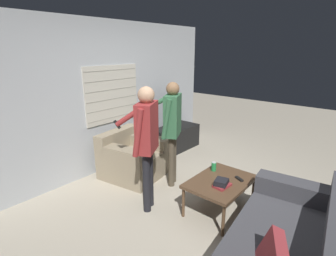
% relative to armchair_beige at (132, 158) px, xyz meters
% --- Properties ---
extents(ground_plane, '(16.00, 16.00, 0.00)m').
position_rel_armchair_beige_xyz_m(ground_plane, '(-0.07, -1.46, -0.31)').
color(ground_plane, '#B2A893').
extents(wall_back, '(5.20, 0.08, 2.55)m').
position_rel_armchair_beige_xyz_m(wall_back, '(-0.06, 0.57, 0.97)').
color(wall_back, '#ADB2B7').
rests_on(wall_back, ground_plane).
extents(armchair_beige, '(1.05, 1.05, 0.75)m').
position_rel_armchair_beige_xyz_m(armchair_beige, '(0.00, 0.00, 0.00)').
color(armchair_beige, gray).
rests_on(armchair_beige, ground_plane).
extents(coffee_table, '(0.91, 0.65, 0.45)m').
position_rel_armchair_beige_xyz_m(coffee_table, '(0.03, -1.67, 0.10)').
color(coffee_table, brown).
rests_on(coffee_table, ground_plane).
extents(tv_stand, '(1.05, 0.51, 0.49)m').
position_rel_armchair_beige_xyz_m(tv_stand, '(1.43, 0.20, -0.06)').
color(tv_stand, black).
rests_on(tv_stand, ground_plane).
extents(tv, '(0.63, 0.58, 0.58)m').
position_rel_armchair_beige_xyz_m(tv, '(1.43, 0.21, 0.47)').
color(tv, black).
rests_on(tv, tv_stand).
extents(person_left_standing, '(0.51, 0.77, 1.66)m').
position_rel_armchair_beige_xyz_m(person_left_standing, '(-0.54, -0.90, 0.74)').
color(person_left_standing, black).
rests_on(person_left_standing, ground_plane).
extents(person_right_standing, '(0.52, 0.80, 1.62)m').
position_rel_armchair_beige_xyz_m(person_right_standing, '(0.19, -0.71, 0.72)').
color(person_right_standing, '#4C4233').
rests_on(person_right_standing, ground_plane).
extents(book_stack, '(0.23, 0.19, 0.09)m').
position_rel_armchair_beige_xyz_m(book_stack, '(-0.10, -1.75, 0.18)').
color(book_stack, maroon).
rests_on(book_stack, coffee_table).
extents(soda_can, '(0.07, 0.07, 0.13)m').
position_rel_armchair_beige_xyz_m(soda_can, '(0.22, -1.45, 0.20)').
color(soda_can, '#238E47').
rests_on(soda_can, coffee_table).
extents(spare_remote, '(0.09, 0.13, 0.02)m').
position_rel_armchair_beige_xyz_m(spare_remote, '(0.20, -1.84, 0.15)').
color(spare_remote, black).
rests_on(spare_remote, coffee_table).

